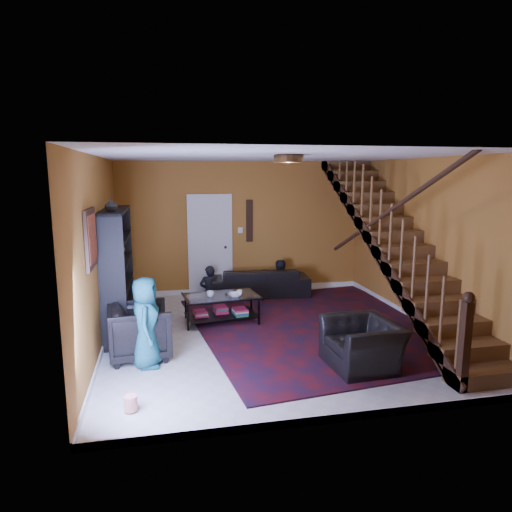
{
  "coord_description": "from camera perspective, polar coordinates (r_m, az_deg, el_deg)",
  "views": [
    {
      "loc": [
        -1.71,
        -6.82,
        2.54
      ],
      "look_at": [
        -0.19,
        0.4,
        1.21
      ],
      "focal_mm": 32.0,
      "sensor_mm": 36.0,
      "label": 1
    }
  ],
  "objects": [
    {
      "name": "floor",
      "position": [
        7.48,
        2.11,
        -9.63
      ],
      "size": [
        5.5,
        5.5,
        0.0
      ],
      "primitive_type": "plane",
      "color": "beige",
      "rests_on": "ground"
    },
    {
      "name": "room",
      "position": [
        8.53,
        -8.85,
        -6.85
      ],
      "size": [
        5.5,
        5.5,
        5.5
      ],
      "color": "#A46024",
      "rests_on": "ground"
    },
    {
      "name": "staircase",
      "position": [
        7.9,
        17.3,
        1.47
      ],
      "size": [
        0.95,
        5.02,
        3.18
      ],
      "color": "brown",
      "rests_on": "floor"
    },
    {
      "name": "bookshelf",
      "position": [
        7.62,
        -16.83,
        -2.15
      ],
      "size": [
        0.35,
        1.8,
        2.0
      ],
      "color": "black",
      "rests_on": "floor"
    },
    {
      "name": "door",
      "position": [
        9.72,
        -5.74,
        1.22
      ],
      "size": [
        0.82,
        0.05,
        2.05
      ],
      "primitive_type": "cube",
      "color": "silver",
      "rests_on": "floor"
    },
    {
      "name": "framed_picture",
      "position": [
        6.04,
        -19.95,
        2.09
      ],
      "size": [
        0.04,
        0.74,
        0.74
      ],
      "primitive_type": "cube",
      "color": "maroon",
      "rests_on": "room"
    },
    {
      "name": "wall_hanging",
      "position": [
        9.78,
        -0.83,
        4.43
      ],
      "size": [
        0.14,
        0.03,
        0.9
      ],
      "primitive_type": "cube",
      "color": "black",
      "rests_on": "room"
    },
    {
      "name": "ceiling_fixture",
      "position": [
        6.26,
        4.08,
        12.03
      ],
      "size": [
        0.4,
        0.4,
        0.1
      ],
      "primitive_type": "cylinder",
      "color": "#3F2814",
      "rests_on": "room"
    },
    {
      "name": "rug",
      "position": [
        7.85,
        7.79,
        -8.65
      ],
      "size": [
        4.4,
        4.89,
        0.02
      ],
      "primitive_type": "cube",
      "rotation": [
        0.0,
        0.0,
        0.11
      ],
      "color": "#420B10",
      "rests_on": "floor"
    },
    {
      "name": "sofa",
      "position": [
        9.6,
        0.46,
        -3.26
      ],
      "size": [
        2.11,
        0.97,
        0.6
      ],
      "primitive_type": "imported",
      "rotation": [
        0.0,
        0.0,
        3.06
      ],
      "color": "black",
      "rests_on": "floor"
    },
    {
      "name": "armchair_left",
      "position": [
        6.64,
        -14.31,
        -9.09
      ],
      "size": [
        0.92,
        0.9,
        0.76
      ],
      "primitive_type": "imported",
      "rotation": [
        0.0,
        0.0,
        1.68
      ],
      "color": "black",
      "rests_on": "floor"
    },
    {
      "name": "armchair_right",
      "position": [
        6.3,
        13.12,
        -10.73
      ],
      "size": [
        0.9,
        1.02,
        0.63
      ],
      "primitive_type": "imported",
      "rotation": [
        0.0,
        0.0,
        -1.52
      ],
      "color": "black",
      "rests_on": "floor"
    },
    {
      "name": "person_adult_a",
      "position": [
        9.53,
        -5.81,
        -4.54
      ],
      "size": [
        0.43,
        0.3,
        1.13
      ],
      "primitive_type": "imported",
      "rotation": [
        0.0,
        0.0,
        3.08
      ],
      "color": "black",
      "rests_on": "sofa"
    },
    {
      "name": "person_adult_b",
      "position": [
        9.78,
        2.87,
        -3.93
      ],
      "size": [
        0.63,
        0.52,
        1.19
      ],
      "primitive_type": "imported",
      "rotation": [
        0.0,
        0.0,
        3.26
      ],
      "color": "black",
      "rests_on": "sofa"
    },
    {
      "name": "person_child",
      "position": [
        6.24,
        -13.6,
        -8.06
      ],
      "size": [
        0.41,
        0.61,
        1.22
      ],
      "primitive_type": "imported",
      "rotation": [
        0.0,
        0.0,
        1.53
      ],
      "color": "#196160",
      "rests_on": "armchair_left"
    },
    {
      "name": "coffee_table",
      "position": [
        7.96,
        -4.36,
        -6.31
      ],
      "size": [
        1.33,
        0.88,
        0.48
      ],
      "rotation": [
        0.0,
        0.0,
        0.12
      ],
      "color": "black",
      "rests_on": "floor"
    },
    {
      "name": "cup_a",
      "position": [
        7.83,
        -5.73,
        -4.73
      ],
      "size": [
        0.16,
        0.16,
        0.1
      ],
      "primitive_type": "imported",
      "rotation": [
        0.0,
        0.0,
        -0.41
      ],
      "color": "#999999",
      "rests_on": "coffee_table"
    },
    {
      "name": "cup_b",
      "position": [
        7.87,
        -2.07,
        -4.63
      ],
      "size": [
        0.13,
        0.13,
        0.09
      ],
      "primitive_type": "imported",
      "rotation": [
        0.0,
        0.0,
        0.4
      ],
      "color": "#999999",
      "rests_on": "coffee_table"
    },
    {
      "name": "bowl",
      "position": [
        7.82,
        -2.6,
        -4.86
      ],
      "size": [
        0.27,
        0.27,
        0.06
      ],
      "primitive_type": "imported",
      "rotation": [
        0.0,
        0.0,
        -0.18
      ],
      "color": "#999999",
      "rests_on": "coffee_table"
    },
    {
      "name": "vase",
      "position": [
        6.97,
        -17.66,
        6.1
      ],
      "size": [
        0.18,
        0.18,
        0.19
      ],
      "primitive_type": "imported",
      "color": "#999999",
      "rests_on": "bookshelf"
    },
    {
      "name": "popcorn_bucket",
      "position": [
        5.34,
        -15.41,
        -17.3
      ],
      "size": [
        0.15,
        0.15,
        0.17
      ],
      "primitive_type": "cylinder",
      "rotation": [
        0.0,
        0.0,
        0.01
      ],
      "color": "red",
      "rests_on": "rug"
    }
  ]
}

